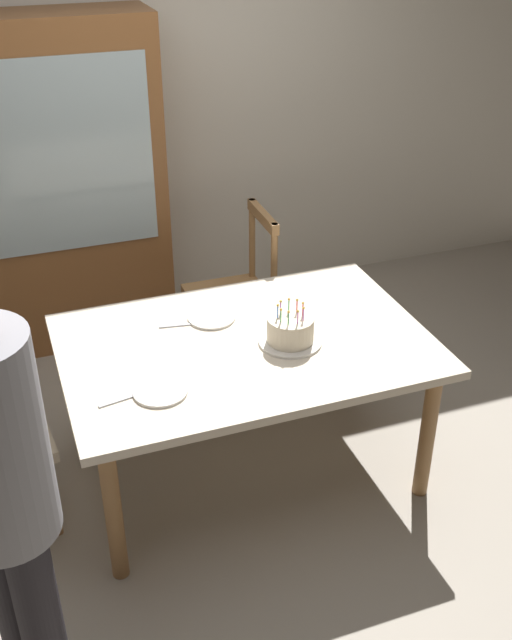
{
  "coord_description": "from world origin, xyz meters",
  "views": [
    {
      "loc": [
        -0.92,
        -2.67,
        2.49
      ],
      "look_at": [
        0.05,
        0.0,
        0.82
      ],
      "focal_mm": 42.43,
      "sensor_mm": 36.0,
      "label": 1
    }
  ],
  "objects_px": {
    "plate_near_celebrant": "(160,391)",
    "chair_spindle_back": "(234,297)",
    "china_cabinet": "(66,188)",
    "plate_far_side": "(212,317)",
    "birthday_cake": "(290,331)",
    "dining_table": "(245,356)",
    "person_celebrant": "(1,493)"
  },
  "relations": [
    {
      "from": "plate_near_celebrant",
      "to": "chair_spindle_back",
      "type": "xyz_separation_m",
      "value": [
        0.67,
        1.1,
        -0.27
      ]
    },
    {
      "from": "chair_spindle_back",
      "to": "china_cabinet",
      "type": "relative_size",
      "value": 0.5
    },
    {
      "from": "plate_near_celebrant",
      "to": "china_cabinet",
      "type": "relative_size",
      "value": 0.12
    },
    {
      "from": "plate_near_celebrant",
      "to": "chair_spindle_back",
      "type": "relative_size",
      "value": 0.23
    },
    {
      "from": "plate_near_celebrant",
      "to": "plate_far_side",
      "type": "relative_size",
      "value": 1.0
    },
    {
      "from": "birthday_cake",
      "to": "plate_near_celebrant",
      "type": "bearing_deg",
      "value": -164.83
    },
    {
      "from": "dining_table",
      "to": "plate_near_celebrant",
      "type": "xyz_separation_m",
      "value": [
        -0.44,
        -0.24,
        0.08
      ]
    },
    {
      "from": "plate_near_celebrant",
      "to": "person_celebrant",
      "type": "distance_m",
      "value": 0.91
    },
    {
      "from": "person_celebrant",
      "to": "birthday_cake",
      "type": "bearing_deg",
      "value": 32.8
    },
    {
      "from": "birthday_cake",
      "to": "plate_far_side",
      "type": "xyz_separation_m",
      "value": [
        -0.26,
        0.32,
        -0.05
      ]
    },
    {
      "from": "dining_table",
      "to": "china_cabinet",
      "type": "bearing_deg",
      "value": 109.13
    },
    {
      "from": "chair_spindle_back",
      "to": "person_celebrant",
      "type": "relative_size",
      "value": 0.57
    },
    {
      "from": "dining_table",
      "to": "china_cabinet",
      "type": "relative_size",
      "value": 0.85
    },
    {
      "from": "china_cabinet",
      "to": "person_celebrant",
      "type": "bearing_deg",
      "value": -102.02
    },
    {
      "from": "birthday_cake",
      "to": "person_celebrant",
      "type": "height_order",
      "value": "person_celebrant"
    },
    {
      "from": "plate_far_side",
      "to": "china_cabinet",
      "type": "distance_m",
      "value": 1.41
    },
    {
      "from": "dining_table",
      "to": "person_celebrant",
      "type": "distance_m",
      "value": 1.4
    },
    {
      "from": "birthday_cake",
      "to": "plate_near_celebrant",
      "type": "height_order",
      "value": "birthday_cake"
    },
    {
      "from": "plate_near_celebrant",
      "to": "person_celebrant",
      "type": "height_order",
      "value": "person_celebrant"
    },
    {
      "from": "plate_far_side",
      "to": "china_cabinet",
      "type": "xyz_separation_m",
      "value": [
        -0.46,
        1.31,
        0.23
      ]
    },
    {
      "from": "dining_table",
      "to": "plate_far_side",
      "type": "relative_size",
      "value": 7.31
    },
    {
      "from": "person_celebrant",
      "to": "china_cabinet",
      "type": "bearing_deg",
      "value": 77.98
    },
    {
      "from": "birthday_cake",
      "to": "chair_spindle_back",
      "type": "height_order",
      "value": "chair_spindle_back"
    },
    {
      "from": "birthday_cake",
      "to": "china_cabinet",
      "type": "distance_m",
      "value": 1.79
    },
    {
      "from": "birthday_cake",
      "to": "chair_spindle_back",
      "type": "bearing_deg",
      "value": 86.95
    },
    {
      "from": "plate_near_celebrant",
      "to": "chair_spindle_back",
      "type": "bearing_deg",
      "value": 58.54
    },
    {
      "from": "plate_far_side",
      "to": "chair_spindle_back",
      "type": "distance_m",
      "value": 0.74
    },
    {
      "from": "china_cabinet",
      "to": "dining_table",
      "type": "bearing_deg",
      "value": -70.87
    },
    {
      "from": "china_cabinet",
      "to": "birthday_cake",
      "type": "bearing_deg",
      "value": -66.1
    },
    {
      "from": "plate_far_side",
      "to": "china_cabinet",
      "type": "relative_size",
      "value": 0.12
    },
    {
      "from": "chair_spindle_back",
      "to": "dining_table",
      "type": "bearing_deg",
      "value": -105.12
    },
    {
      "from": "chair_spindle_back",
      "to": "china_cabinet",
      "type": "distance_m",
      "value": 1.15
    }
  ]
}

